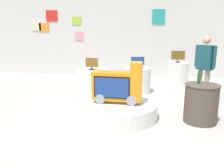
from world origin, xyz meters
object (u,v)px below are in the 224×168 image
tv_on_left_rear (92,63)px  side_table_round (201,103)px  display_pedestal_left_rear (92,83)px  tv_on_right_rear (138,62)px  shopper_browsing_near_truck (205,64)px  display_pedestal_right_rear (137,80)px  bottle_on_side_table (199,78)px  main_display_pedestal (117,110)px  novelty_firetruck_tv (118,86)px  tv_on_center_rear (178,56)px  display_pedestal_center_rear (177,73)px

tv_on_left_rear → side_table_round: 3.04m
display_pedestal_left_rear → side_table_round: 3.00m
tv_on_right_rear → shopper_browsing_near_truck: size_ratio=0.25×
display_pedestal_right_rear → bottle_on_side_table: bearing=-57.9°
main_display_pedestal → novelty_firetruck_tv: (0.02, -0.01, 0.50)m
display_pedestal_left_rear → tv_on_left_rear: tv_on_left_rear is taller
shopper_browsing_near_truck → main_display_pedestal: bearing=-145.1°
tv_on_left_rear → display_pedestal_right_rear: (1.23, 0.50, -0.54)m
side_table_round → tv_on_center_rear: bearing=90.1°
tv_on_left_rear → shopper_browsing_near_truck: (2.90, -0.14, 0.06)m
main_display_pedestal → display_pedestal_center_rear: display_pedestal_center_rear is taller
display_pedestal_left_rear → tv_on_right_rear: size_ratio=2.16×
tv_on_center_rear → tv_on_right_rear: (-1.30, -1.38, -0.06)m
display_pedestal_center_rear → bottle_on_side_table: bottle_on_side_table is taller
display_pedestal_left_rear → novelty_firetruck_tv: bearing=-60.1°
tv_on_left_rear → tv_on_center_rear: tv_on_center_rear is taller
novelty_firetruck_tv → tv_on_center_rear: size_ratio=2.12×
novelty_firetruck_tv → tv_on_right_rear: 2.09m
main_display_pedestal → shopper_browsing_near_truck: bearing=34.9°
tv_on_center_rear → novelty_firetruck_tv: bearing=-115.4°
novelty_firetruck_tv → tv_on_left_rear: bearing=119.9°
tv_on_center_rear → shopper_browsing_near_truck: (0.37, -2.02, 0.01)m
tv_on_left_rear → side_table_round: (2.53, -1.60, -0.52)m
novelty_firetruck_tv → bottle_on_side_table: novelty_firetruck_tv is taller
tv_on_center_rear → side_table_round: bearing=-89.9°
tv_on_center_rear → side_table_round: 3.52m
display_pedestal_center_rear → tv_on_right_rear: tv_on_right_rear is taller
main_display_pedestal → side_table_round: size_ratio=2.20×
shopper_browsing_near_truck → display_pedestal_right_rear: bearing=159.0°
tv_on_center_rear → side_table_round: size_ratio=0.63×
bottle_on_side_table → display_pedestal_right_rear: bearing=122.1°
tv_on_left_rear → side_table_round: size_ratio=0.52×
side_table_round → bottle_on_side_table: bottle_on_side_table is taller
side_table_round → display_pedestal_left_rear: bearing=147.7°
novelty_firetruck_tv → shopper_browsing_near_truck: size_ratio=0.61×
novelty_firetruck_tv → side_table_round: novelty_firetruck_tv is taller
display_pedestal_center_rear → shopper_browsing_near_truck: (0.37, -2.02, 0.60)m
tv_on_left_rear → bottle_on_side_table: size_ratio=1.56×
side_table_round → tv_on_left_rear: bearing=147.8°
tv_on_right_rear → bottle_on_side_table: bearing=-57.9°
main_display_pedestal → novelty_firetruck_tv: bearing=-22.6°
display_pedestal_left_rear → tv_on_center_rear: 3.20m
novelty_firetruck_tv → display_pedestal_right_rear: size_ratio=1.31×
bottle_on_side_table → shopper_browsing_near_truck: (0.42, 1.35, 0.10)m
tv_on_center_rear → bottle_on_side_table: 3.37m
tv_on_right_rear → side_table_round: size_ratio=0.54×
display_pedestal_center_rear → novelty_firetruck_tv: bearing=-115.3°
display_pedestal_center_rear → display_pedestal_right_rear: 1.90m
shopper_browsing_near_truck → display_pedestal_center_rear: bearing=100.4°
display_pedestal_right_rear → display_pedestal_left_rear: bearing=-158.1°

